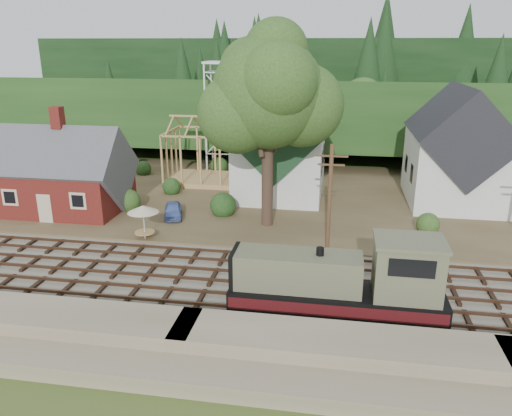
# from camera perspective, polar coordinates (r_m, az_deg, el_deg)

# --- Properties ---
(ground) EXTENTS (140.00, 140.00, 0.00)m
(ground) POSITION_cam_1_polar(r_m,az_deg,el_deg) (32.12, -4.90, -8.27)
(ground) COLOR #384C1E
(ground) RESTS_ON ground
(embankment) EXTENTS (64.00, 5.00, 1.60)m
(embankment) POSITION_cam_1_polar(r_m,az_deg,el_deg) (25.14, -9.84, -16.80)
(embankment) COLOR #7F7259
(embankment) RESTS_ON ground
(railroad_bed) EXTENTS (64.00, 11.00, 0.16)m
(railroad_bed) POSITION_cam_1_polar(r_m,az_deg,el_deg) (32.09, -4.91, -8.15)
(railroad_bed) COLOR #726B5B
(railroad_bed) RESTS_ON ground
(village_flat) EXTENTS (64.00, 26.00, 0.30)m
(village_flat) POSITION_cam_1_polar(r_m,az_deg,el_deg) (48.49, 0.28, 1.32)
(village_flat) COLOR brown
(village_flat) RESTS_ON ground
(hillside) EXTENTS (70.00, 28.96, 12.74)m
(hillside) POSITION_cam_1_polar(r_m,az_deg,el_deg) (71.61, 3.37, 6.77)
(hillside) COLOR #1E3F19
(hillside) RESTS_ON ground
(ridge) EXTENTS (80.00, 20.00, 12.00)m
(ridge) POSITION_cam_1_polar(r_m,az_deg,el_deg) (87.27, 4.53, 8.85)
(ridge) COLOR black
(ridge) RESTS_ON ground
(depot) EXTENTS (10.80, 7.41, 9.00)m
(depot) POSITION_cam_1_polar(r_m,az_deg,el_deg) (46.62, -21.02, 3.29)
(depot) COLOR #521B12
(depot) RESTS_ON village_flat
(church) EXTENTS (8.40, 15.17, 13.00)m
(church) POSITION_cam_1_polar(r_m,az_deg,el_deg) (48.62, 2.96, 7.46)
(church) COLOR silver
(church) RESTS_ON village_flat
(farmhouse) EXTENTS (8.40, 10.80, 10.60)m
(farmhouse) POSITION_cam_1_polar(r_m,az_deg,el_deg) (48.89, 21.92, 5.84)
(farmhouse) COLOR silver
(farmhouse) RESTS_ON village_flat
(timber_frame) EXTENTS (8.20, 6.20, 6.99)m
(timber_frame) POSITION_cam_1_polar(r_m,az_deg,el_deg) (52.71, -5.50, 6.13)
(timber_frame) COLOR tan
(timber_frame) RESTS_ON village_flat
(lattice_tower) EXTENTS (3.20, 3.20, 12.12)m
(lattice_tower) POSITION_cam_1_polar(r_m,az_deg,el_deg) (57.51, -4.15, 14.01)
(lattice_tower) COLOR silver
(lattice_tower) RESTS_ON village_flat
(big_tree) EXTENTS (10.90, 8.40, 14.70)m
(big_tree) POSITION_cam_1_polar(r_m,az_deg,el_deg) (38.43, 1.64, 12.16)
(big_tree) COLOR #38281E
(big_tree) RESTS_ON village_flat
(telegraph_pole_near) EXTENTS (2.20, 0.28, 8.00)m
(telegraph_pole_near) POSITION_cam_1_polar(r_m,az_deg,el_deg) (34.49, 8.41, 1.10)
(telegraph_pole_near) COLOR #4C331E
(telegraph_pole_near) RESTS_ON ground
(locomotive) EXTENTS (11.45, 2.86, 4.60)m
(locomotive) POSITION_cam_1_polar(r_m,az_deg,el_deg) (27.67, 10.11, -8.38)
(locomotive) COLOR black
(locomotive) RESTS_ON railroad_bed
(car_blue) EXTENTS (2.45, 3.84, 1.22)m
(car_blue) POSITION_cam_1_polar(r_m,az_deg,el_deg) (42.75, -9.46, -0.24)
(car_blue) COLOR #5D7AC8
(car_blue) RESTS_ON village_flat
(patio_set) EXTENTS (2.33, 2.33, 2.59)m
(patio_set) POSITION_cam_1_polar(r_m,az_deg,el_deg) (38.01, -12.78, -0.28)
(patio_set) COLOR silver
(patio_set) RESTS_ON village_flat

